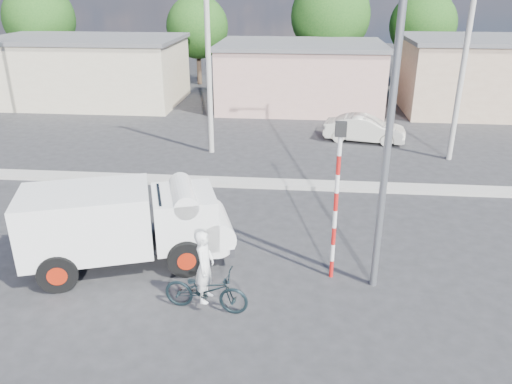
# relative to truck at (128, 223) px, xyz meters

# --- Properties ---
(ground_plane) EXTENTS (120.00, 120.00, 0.00)m
(ground_plane) POSITION_rel_truck_xyz_m (2.46, -1.67, -1.30)
(ground_plane) COLOR #262629
(ground_plane) RESTS_ON ground
(median) EXTENTS (40.00, 0.80, 0.16)m
(median) POSITION_rel_truck_xyz_m (2.46, 6.33, -1.22)
(median) COLOR #99968E
(median) RESTS_ON ground
(truck) EXTENTS (6.02, 3.72, 2.34)m
(truck) POSITION_rel_truck_xyz_m (0.00, 0.00, 0.00)
(truck) COLOR black
(truck) RESTS_ON ground
(bicycle) EXTENTS (2.20, 1.01, 1.11)m
(bicycle) POSITION_rel_truck_xyz_m (2.53, -1.96, -0.74)
(bicycle) COLOR black
(bicycle) RESTS_ON ground
(cyclist) EXTENTS (0.53, 0.73, 1.85)m
(cyclist) POSITION_rel_truck_xyz_m (2.53, -1.96, -0.37)
(cyclist) COLOR white
(cyclist) RESTS_ON ground
(car_cream) EXTENTS (4.20, 2.14, 1.32)m
(car_cream) POSITION_rel_truck_xyz_m (7.86, 12.77, -0.64)
(car_cream) COLOR beige
(car_cream) RESTS_ON ground
(traffic_pole) EXTENTS (0.28, 0.18, 4.36)m
(traffic_pole) POSITION_rel_truck_xyz_m (5.66, -0.17, 1.30)
(traffic_pole) COLOR red
(traffic_pole) RESTS_ON ground
(streetlight) EXTENTS (2.34, 0.22, 9.00)m
(streetlight) POSITION_rel_truck_xyz_m (6.60, -0.47, 3.66)
(streetlight) COLOR slate
(streetlight) RESTS_ON ground
(building_row) EXTENTS (37.80, 7.30, 4.44)m
(building_row) POSITION_rel_truck_xyz_m (3.56, 20.33, 0.84)
(building_row) COLOR #C5B595
(building_row) RESTS_ON ground
(tree_row) EXTENTS (51.24, 7.43, 8.42)m
(tree_row) POSITION_rel_truck_xyz_m (9.91, 26.86, 3.66)
(tree_row) COLOR #38281E
(tree_row) RESTS_ON ground
(utility_poles) EXTENTS (35.40, 0.24, 8.00)m
(utility_poles) POSITION_rel_truck_xyz_m (5.71, 10.33, 2.77)
(utility_poles) COLOR #99968E
(utility_poles) RESTS_ON ground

